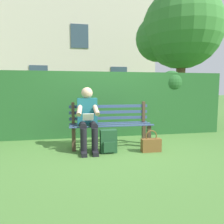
{
  "coord_description": "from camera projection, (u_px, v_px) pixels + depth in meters",
  "views": [
    {
      "loc": [
        0.79,
        4.18,
        1.18
      ],
      "look_at": [
        0.0,
        0.1,
        0.72
      ],
      "focal_mm": 34.49,
      "sensor_mm": 36.0,
      "label": 1
    }
  ],
  "objects": [
    {
      "name": "person_seated",
      "position": [
        88.0,
        117.0,
        4.1
      ],
      "size": [
        0.44,
        0.73,
        1.2
      ],
      "color": "#1E6672",
      "rests_on": "ground"
    },
    {
      "name": "backpack",
      "position": [
        108.0,
        141.0,
        3.95
      ],
      "size": [
        0.3,
        0.24,
        0.42
      ],
      "color": "#1E4728",
      "rests_on": "ground"
    },
    {
      "name": "hedge_backdrop",
      "position": [
        101.0,
        103.0,
        5.48
      ],
      "size": [
        6.29,
        0.74,
        1.64
      ],
      "color": "#265B28",
      "rests_on": "ground"
    },
    {
      "name": "building_facade",
      "position": [
        79.0,
        55.0,
        12.7
      ],
      "size": [
        8.35,
        3.13,
        6.24
      ],
      "color": "beige",
      "rests_on": "ground"
    },
    {
      "name": "ground",
      "position": [
        111.0,
        147.0,
        4.36
      ],
      "size": [
        60.0,
        60.0,
        0.0
      ],
      "primitive_type": "plane",
      "color": "#477533"
    },
    {
      "name": "park_bench",
      "position": [
        110.0,
        124.0,
        4.38
      ],
      "size": [
        1.65,
        0.47,
        0.9
      ],
      "color": "#4C3828",
      "rests_on": "ground"
    },
    {
      "name": "handbag",
      "position": [
        151.0,
        145.0,
        4.01
      ],
      "size": [
        0.37,
        0.14,
        0.41
      ],
      "color": "brown",
      "rests_on": "ground"
    },
    {
      "name": "tree",
      "position": [
        178.0,
        31.0,
        7.47
      ],
      "size": [
        2.87,
        2.73,
        4.6
      ],
      "color": "brown",
      "rests_on": "ground"
    }
  ]
}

